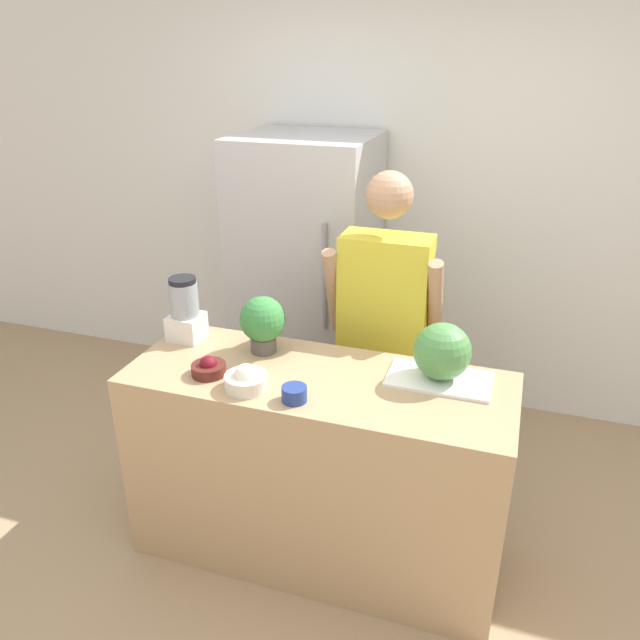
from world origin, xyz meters
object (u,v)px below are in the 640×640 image
(refrigerator, at_px, (307,280))
(potted_plant, at_px, (263,322))
(person, at_px, (383,336))
(blender, at_px, (185,311))
(watermelon, at_px, (442,351))
(bowl_cherries, at_px, (209,368))
(bowl_small_blue, at_px, (294,394))
(bowl_cream, at_px, (246,380))

(refrigerator, xyz_separation_m, potted_plant, (0.18, -1.08, 0.21))
(person, xyz_separation_m, blender, (-0.85, -0.46, 0.21))
(watermelon, relative_size, potted_plant, 0.91)
(bowl_cherries, distance_m, blender, 0.40)
(person, relative_size, potted_plant, 6.43)
(blender, height_order, potted_plant, blender)
(watermelon, xyz_separation_m, bowl_small_blue, (-0.52, -0.35, -0.10))
(bowl_small_blue, bearing_deg, bowl_cherries, 168.75)
(person, bearing_deg, bowl_small_blue, -101.47)
(refrigerator, distance_m, bowl_cream, 1.44)
(watermelon, relative_size, bowl_cherries, 1.62)
(blender, bearing_deg, bowl_cream, -36.16)
(refrigerator, distance_m, bowl_small_blue, 1.52)
(refrigerator, distance_m, watermelon, 1.48)
(watermelon, height_order, blender, blender)
(bowl_cream, relative_size, bowl_small_blue, 1.76)
(bowl_cherries, bearing_deg, blender, 132.98)
(bowl_cherries, height_order, blender, blender)
(person, height_order, bowl_cherries, person)
(potted_plant, bearing_deg, bowl_cherries, -116.48)
(bowl_cream, distance_m, bowl_small_blue, 0.22)
(refrigerator, relative_size, bowl_small_blue, 17.25)
(refrigerator, bearing_deg, blender, -101.46)
(bowl_cream, bearing_deg, watermelon, 23.58)
(refrigerator, bearing_deg, bowl_cherries, -88.16)
(refrigerator, height_order, bowl_cream, refrigerator)
(bowl_cherries, bearing_deg, person, 51.55)
(bowl_cream, xyz_separation_m, potted_plant, (-0.07, 0.33, 0.11))
(refrigerator, distance_m, blender, 1.12)
(person, bearing_deg, watermelon, -53.38)
(bowl_cherries, bearing_deg, potted_plant, 63.52)
(person, relative_size, bowl_cherries, 11.48)
(watermelon, height_order, bowl_cherries, watermelon)
(watermelon, bearing_deg, potted_plant, 179.43)
(blender, bearing_deg, person, 28.30)
(refrigerator, bearing_deg, watermelon, -48.12)
(person, bearing_deg, refrigerator, 135.39)
(bowl_cherries, relative_size, bowl_small_blue, 1.46)
(watermelon, distance_m, blender, 1.20)
(refrigerator, height_order, blender, refrigerator)
(bowl_cherries, bearing_deg, watermelon, 15.74)
(bowl_cream, xyz_separation_m, bowl_small_blue, (0.22, -0.03, -0.01))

